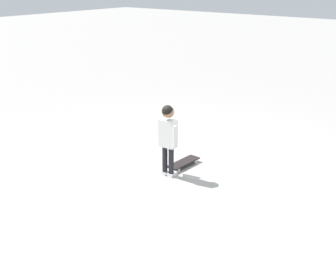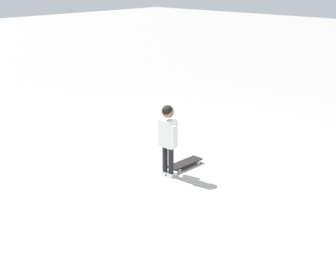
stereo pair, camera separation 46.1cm
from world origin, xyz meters
The scene contains 3 objects.
ground_plane centered at (0.00, 0.00, 0.00)m, with size 50.00×50.00×0.00m, color gray.
child_person centered at (-0.24, -0.23, 0.66)m, with size 0.38×0.21×1.06m.
skateboard centered at (-0.27, 0.18, 0.06)m, with size 0.21×0.61×0.07m.
Camera 1 is at (3.44, -4.88, 2.75)m, focal length 47.99 mm.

